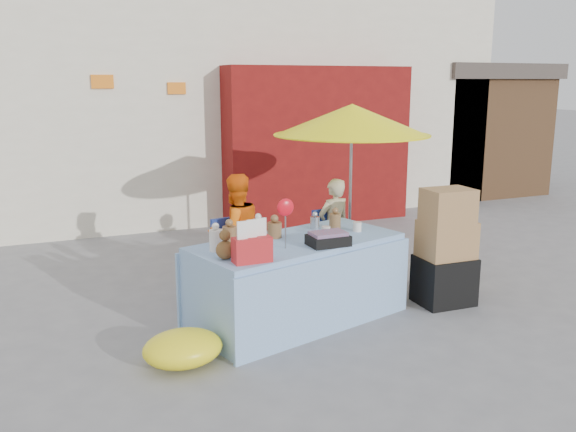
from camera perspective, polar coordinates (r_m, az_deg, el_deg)
name	(u,v)px	position (r m, az deg, el deg)	size (l,w,h in m)	color
ground	(301,330)	(6.00, 1.22, -10.63)	(80.00, 80.00, 0.00)	slate
backdrop	(171,43)	(12.87, -10.90, 15.61)	(14.00, 8.00, 7.80)	silver
market_table	(296,279)	(6.09, 0.80, -5.96)	(2.34, 1.54, 1.30)	#8CB4E1
chair_left	(240,272)	(6.91, -4.54, -5.22)	(0.56, 0.55, 0.85)	navy
chair_right	(338,259)	(7.39, 4.71, -4.06)	(0.56, 0.55, 0.85)	navy
vendor_orange	(236,233)	(6.92, -4.93, -1.59)	(0.66, 0.51, 1.35)	orange
vendor_beige	(334,228)	(7.41, 4.30, -1.16)	(0.45, 0.29, 1.22)	#C6BA8C
umbrella	(352,120)	(7.49, 5.99, 8.88)	(1.90, 1.90, 2.09)	gray
box_stack	(446,251)	(6.71, 14.54, -3.22)	(0.59, 0.49, 1.26)	black
tarp_bundle	(183,348)	(5.33, -9.82, -12.11)	(0.68, 0.54, 0.30)	yellow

